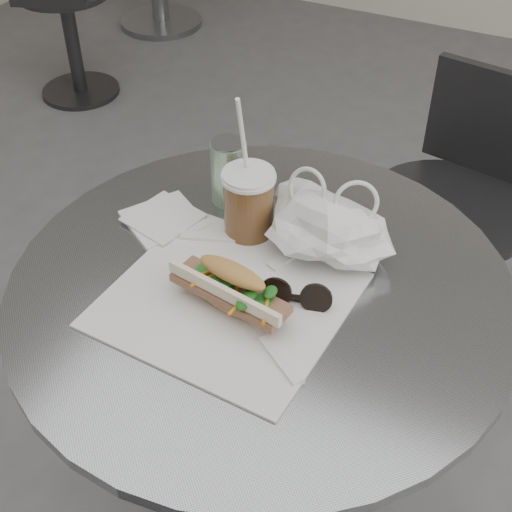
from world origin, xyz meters
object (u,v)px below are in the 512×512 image
at_px(chair_far, 446,242).
at_px(banh_mi, 231,289).
at_px(cafe_table, 260,397).
at_px(drink_can, 229,172).
at_px(sunglasses, 296,297).
at_px(bg_chair, 66,27).
at_px(iced_coffee, 249,202).

relative_size(chair_far, banh_mi, 3.16).
height_order(cafe_table, drink_can, drink_can).
bearing_deg(banh_mi, sunglasses, 39.10).
distance_m(cafe_table, bg_chair, 2.08).
distance_m(sunglasses, drink_can, 0.28).
height_order(banh_mi, iced_coffee, iced_coffee).
relative_size(banh_mi, sunglasses, 2.19).
xyz_separation_m(banh_mi, sunglasses, (0.08, 0.04, -0.02)).
distance_m(banh_mi, drink_can, 0.26).
relative_size(iced_coffee, drink_can, 2.15).
distance_m(bg_chair, sunglasses, 2.19).
bearing_deg(bg_chair, iced_coffee, -62.13).
height_order(chair_far, iced_coffee, iced_coffee).
relative_size(sunglasses, drink_can, 0.92).
height_order(cafe_table, iced_coffee, iced_coffee).
xyz_separation_m(bg_chair, iced_coffee, (1.45, -1.31, 0.49)).
bearing_deg(cafe_table, banh_mi, -102.45).
distance_m(iced_coffee, drink_can, 0.09).
height_order(sunglasses, drink_can, drink_can).
distance_m(banh_mi, sunglasses, 0.09).
relative_size(cafe_table, iced_coffee, 3.06).
relative_size(cafe_table, chair_far, 1.04).
xyz_separation_m(bg_chair, sunglasses, (1.59, -1.43, 0.45)).
bearing_deg(cafe_table, drink_can, 130.06).
relative_size(cafe_table, banh_mi, 3.27).
height_order(bg_chair, sunglasses, sunglasses).
xyz_separation_m(chair_far, bg_chair, (-1.69, 0.68, -0.02)).
bearing_deg(iced_coffee, cafe_table, -55.02).
xyz_separation_m(cafe_table, sunglasses, (0.07, -0.02, 0.29)).
bearing_deg(sunglasses, iced_coffee, 124.28).
distance_m(chair_far, drink_can, 0.79).
xyz_separation_m(chair_far, banh_mi, (-0.18, -0.80, 0.45)).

